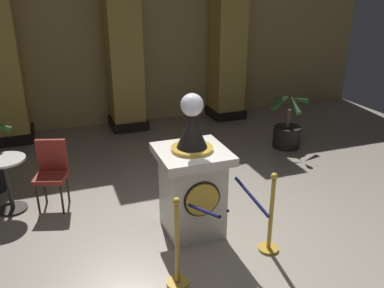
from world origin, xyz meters
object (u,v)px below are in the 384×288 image
at_px(potted_palm_right, 287,132).
at_px(cafe_chair_red, 52,168).
at_px(cafe_table, 7,178).
at_px(stanchion_near, 177,255).
at_px(stanchion_far, 270,224).
at_px(pedestal_clock, 192,181).

bearing_deg(potted_palm_right, cafe_chair_red, -169.36).
xyz_separation_m(cafe_table, cafe_chair_red, (0.57, -0.08, 0.08)).
distance_m(stanchion_near, stanchion_far, 1.20).
height_order(stanchion_near, stanchion_far, stanchion_near).
bearing_deg(stanchion_far, potted_palm_right, 54.26).
xyz_separation_m(stanchion_near, cafe_table, (-1.69, 2.19, 0.13)).
relative_size(pedestal_clock, cafe_table, 2.31).
height_order(stanchion_near, cafe_chair_red, stanchion_near).
bearing_deg(potted_palm_right, stanchion_far, -125.74).
xyz_separation_m(pedestal_clock, cafe_table, (-2.17, 1.31, -0.20)).
xyz_separation_m(pedestal_clock, stanchion_far, (0.70, -0.69, -0.34)).
relative_size(stanchion_near, cafe_table, 1.32).
relative_size(pedestal_clock, cafe_chair_red, 1.85).
bearing_deg(pedestal_clock, potted_palm_right, 37.32).
height_order(cafe_table, cafe_chair_red, cafe_chair_red).
xyz_separation_m(potted_palm_right, cafe_table, (-4.83, -0.72, 0.18)).
relative_size(stanchion_near, cafe_chair_red, 1.06).
relative_size(stanchion_far, cafe_table, 1.30).
bearing_deg(stanchion_far, pedestal_clock, 135.33).
bearing_deg(pedestal_clock, stanchion_near, -118.54).
relative_size(stanchion_near, potted_palm_right, 0.94).
distance_m(stanchion_far, potted_palm_right, 3.36).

